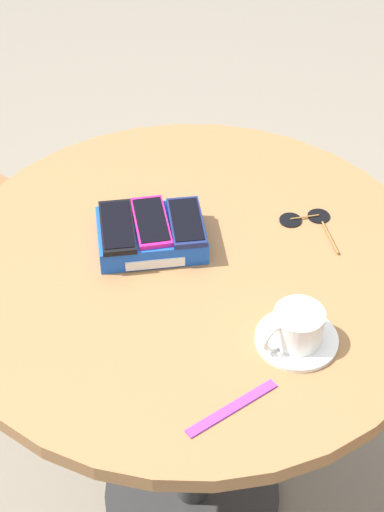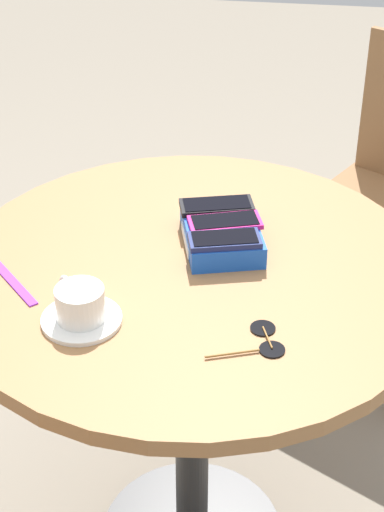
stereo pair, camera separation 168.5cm
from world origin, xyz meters
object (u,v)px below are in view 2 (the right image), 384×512
(lanyard_strap, at_px, (13,282))
(saucer, at_px, (82,319))
(coffee_cup, at_px, (79,302))
(phone_black, at_px, (217,206))
(round_table, at_px, (192,326))
(phone_box, at_px, (221,234))
(sunglasses, at_px, (263,340))
(phone_navy, at_px, (225,240))
(phone_magenta, at_px, (225,222))

(lanyard_strap, bearing_deg, saucer, 58.39)
(coffee_cup, xyz_separation_m, lanyard_strap, (-0.09, -0.14, -0.04))
(phone_black, height_order, coffee_cup, coffee_cup)
(round_table, bearing_deg, phone_box, 150.88)
(phone_box, distance_m, phone_black, 0.06)
(sunglasses, bearing_deg, phone_box, -160.29)
(phone_box, xyz_separation_m, coffee_cup, (0.26, -0.20, 0.02))
(coffee_cup, bearing_deg, lanyard_strap, -121.35)
(phone_box, distance_m, phone_navy, 0.07)
(phone_magenta, height_order, sunglasses, phone_magenta)
(sunglasses, bearing_deg, phone_navy, -158.00)
(phone_navy, xyz_separation_m, saucer, (0.20, -0.21, -0.04))
(phone_navy, bearing_deg, phone_magenta, -174.28)
(phone_black, height_order, lanyard_strap, phone_black)
(round_table, height_order, sunglasses, sunglasses)
(phone_navy, height_order, sunglasses, phone_navy)
(phone_navy, bearing_deg, round_table, -72.85)
(phone_navy, relative_size, sunglasses, 1.12)
(coffee_cup, height_order, sunglasses, coffee_cup)
(saucer, bearing_deg, lanyard_strap, -121.61)
(phone_box, distance_m, saucer, 0.33)
(phone_box, bearing_deg, round_table, -29.12)
(coffee_cup, bearing_deg, phone_black, 149.98)
(phone_magenta, xyz_separation_m, coffee_cup, (0.26, -0.21, -0.01))
(phone_box, height_order, saucer, phone_box)
(round_table, relative_size, coffee_cup, 9.10)
(saucer, bearing_deg, phone_navy, 134.06)
(saucer, xyz_separation_m, coffee_cup, (-0.00, -0.00, 0.03))
(phone_box, bearing_deg, lanyard_strap, -62.84)
(round_table, relative_size, phone_box, 4.02)
(round_table, height_order, phone_magenta, phone_magenta)
(coffee_cup, relative_size, sunglasses, 0.78)
(round_table, distance_m, phone_navy, 0.19)
(lanyard_strap, bearing_deg, coffee_cup, 58.65)
(phone_box, bearing_deg, saucer, -36.84)
(phone_box, distance_m, coffee_cup, 0.33)
(phone_magenta, relative_size, saucer, 1.08)
(round_table, xyz_separation_m, saucer, (0.19, -0.16, 0.14))
(saucer, bearing_deg, phone_magenta, 142.38)
(round_table, bearing_deg, phone_black, 168.31)
(saucer, bearing_deg, phone_box, 143.16)
(round_table, relative_size, phone_navy, 6.31)
(phone_navy, bearing_deg, coffee_cup, -46.47)
(round_table, height_order, phone_black, phone_black)
(lanyard_strap, xyz_separation_m, sunglasses, (0.10, 0.44, 0.00))
(saucer, xyz_separation_m, sunglasses, (0.01, 0.30, -0.00))
(round_table, height_order, coffee_cup, coffee_cup)
(phone_box, bearing_deg, phone_navy, 11.23)
(phone_black, distance_m, coffee_cup, 0.37)
(phone_magenta, distance_m, phone_navy, 0.06)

